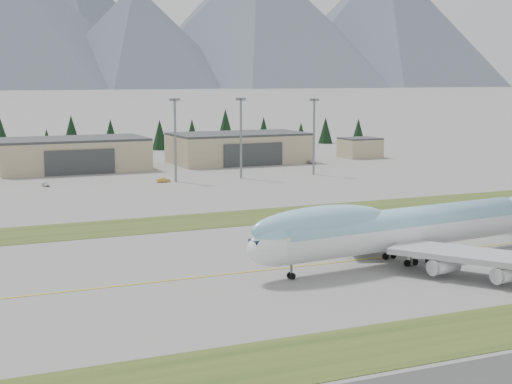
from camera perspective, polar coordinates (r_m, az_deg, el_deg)
name	(u,v)px	position (r m, az deg, el deg)	size (l,w,h in m)	color
ground	(336,262)	(132.22, 5.86, -5.12)	(7000.00, 7000.00, 0.00)	slate
grass_strip_near	(490,328)	(102.26, 16.63, -9.48)	(400.00, 14.00, 0.08)	#334719
grass_strip_far	(234,219)	(171.86, -1.61, -1.95)	(400.00, 18.00, 0.08)	#334719
taxiway_line_main	(336,262)	(132.22, 5.86, -5.12)	(400.00, 0.40, 0.02)	gold
boeing_747_freighter	(404,227)	(133.03, 10.72, -2.54)	(68.31, 58.52, 17.95)	white
hangar_center	(72,154)	(267.13, -13.24, 2.69)	(48.00, 26.60, 10.80)	tan
hangar_right	(239,148)	(284.36, -1.26, 3.24)	(48.00, 26.60, 10.80)	tan
control_shed	(360,148)	(305.57, 7.57, 3.23)	(14.00, 12.00, 7.60)	tan
floodlight_masts	(149,126)	(228.59, -7.79, 4.78)	(148.51, 4.69, 24.61)	slate
service_vehicle_a	(46,186)	(230.05, -15.05, 0.39)	(1.39, 3.44, 1.17)	#B8B9BB
service_vehicle_b	(163,182)	(232.71, -6.75, 0.71)	(1.44, 4.10, 1.35)	gold
service_vehicle_c	(311,164)	(281.15, 4.03, 2.06)	(1.61, 3.96, 1.15)	#A2A1A6
conifer_belt	(68,136)	(329.96, -13.49, 3.99)	(274.07, 15.41, 16.84)	black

